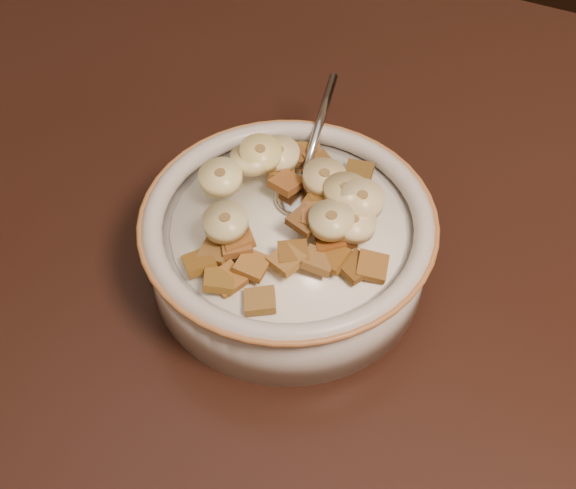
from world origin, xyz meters
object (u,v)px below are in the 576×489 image
at_px(chair, 523,79).
at_px(table, 349,327).
at_px(spoon, 299,192).
at_px(cereal_bowl, 288,250).

bearing_deg(chair, table, -78.57).
xyz_separation_m(chair, spoon, (-0.10, -0.67, 0.35)).
height_order(table, chair, chair).
relative_size(table, spoon, 28.86).
distance_m(table, spoon, 0.11).
distance_m(table, chair, 0.77).
height_order(chair, spoon, chair).
bearing_deg(cereal_bowl, table, -17.38).
relative_size(chair, cereal_bowl, 4.50).
bearing_deg(chair, spoon, -83.97).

